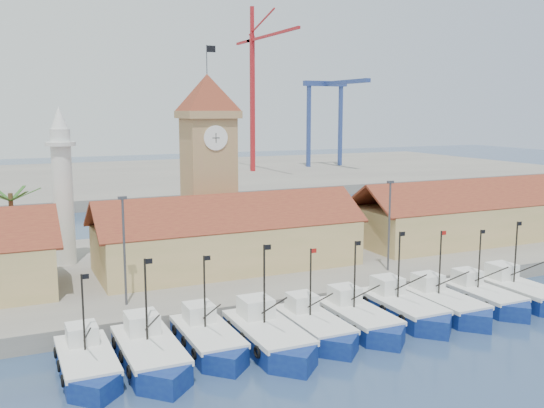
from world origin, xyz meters
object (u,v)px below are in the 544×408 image
boat_5 (360,320)px  clock_tower (208,160)px  minaret (63,186)px  boat_0 (87,366)px

boat_5 → clock_tower: bearing=101.1°
boat_5 → minaret: (-19.60, 25.53, 8.96)m
boat_5 → clock_tower: clock_tower is taller
clock_tower → minaret: bearing=172.4°
clock_tower → minaret: clock_tower is taller
boat_0 → minaret: (1.42, 25.37, 8.99)m
boat_5 → clock_tower: (-4.60, 23.52, 11.19)m
boat_5 → minaret: size_ratio=0.60×
boat_0 → clock_tower: 30.68m
boat_5 → minaret: 33.41m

